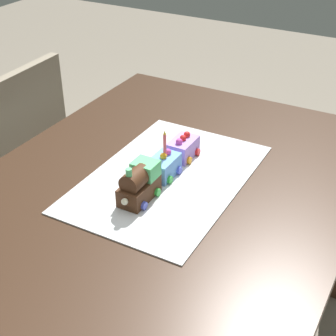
# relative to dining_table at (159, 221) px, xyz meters

# --- Properties ---
(dining_table) EXTENTS (1.40, 1.00, 0.74)m
(dining_table) POSITION_rel_dining_table_xyz_m (0.00, 0.00, 0.00)
(dining_table) COLOR #382316
(dining_table) RESTS_ON ground
(chair) EXTENTS (0.41, 0.41, 0.86)m
(chair) POSITION_rel_dining_table_xyz_m (0.26, 0.83, -0.16)
(chair) COLOR gray
(chair) RESTS_ON ground
(cake_board) EXTENTS (0.60, 0.40, 0.00)m
(cake_board) POSITION_rel_dining_table_xyz_m (0.06, 0.01, 0.11)
(cake_board) COLOR silver
(cake_board) RESTS_ON dining_table
(cake_locomotive) EXTENTS (0.14, 0.08, 0.12)m
(cake_locomotive) POSITION_rel_dining_table_xyz_m (-0.06, 0.02, 0.16)
(cake_locomotive) COLOR #472816
(cake_locomotive) RESTS_ON cake_board
(cake_car_caboose_sky_blue) EXTENTS (0.10, 0.08, 0.07)m
(cake_car_caboose_sky_blue) POSITION_rel_dining_table_xyz_m (0.07, 0.02, 0.14)
(cake_car_caboose_sky_blue) COLOR #669EEA
(cake_car_caboose_sky_blue) RESTS_ON cake_board
(cake_car_gondola_lavender) EXTENTS (0.10, 0.08, 0.07)m
(cake_car_gondola_lavender) POSITION_rel_dining_table_xyz_m (0.18, 0.02, 0.14)
(cake_car_gondola_lavender) COLOR #AD84E0
(cake_car_gondola_lavender) RESTS_ON cake_board
(birthday_candle) EXTENTS (0.01, 0.01, 0.07)m
(birthday_candle) POSITION_rel_dining_table_xyz_m (0.07, 0.02, 0.22)
(birthday_candle) COLOR #F24C59
(birthday_candle) RESTS_ON cake_car_caboose_sky_blue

